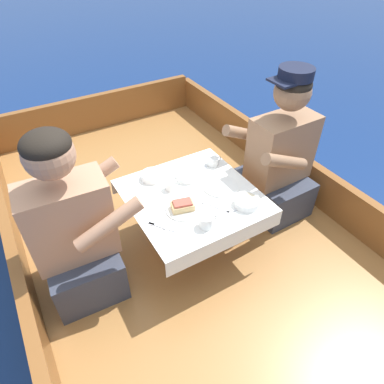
{
  "coord_description": "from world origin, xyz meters",
  "views": [
    {
      "loc": [
        -0.75,
        -1.33,
        1.97
      ],
      "look_at": [
        0.0,
        -0.07,
        0.75
      ],
      "focal_mm": 32.0,
      "sensor_mm": 36.0,
      "label": 1
    }
  ],
  "objects": [
    {
      "name": "bowl_port_near",
      "position": [
        -0.13,
        0.18,
        0.75
      ],
      "size": [
        0.13,
        0.13,
        0.04
      ],
      "color": "white",
      "rests_on": "cockpit_table"
    },
    {
      "name": "gunwale_starboard",
      "position": [
        0.96,
        0.0,
        0.48
      ],
      "size": [
        0.06,
        3.4,
        0.28
      ],
      "primitive_type": "cube",
      "color": "brown",
      "rests_on": "boat_deck"
    },
    {
      "name": "utensil_spoon_starboard",
      "position": [
        0.04,
        -0.19,
        0.73
      ],
      "size": [
        0.09,
        0.16,
        0.01
      ],
      "rotation": [
        0.0,
        0.0,
        2.03
      ],
      "color": "silver",
      "rests_on": "cockpit_table"
    },
    {
      "name": "utensil_fork_starboard",
      "position": [
        -0.27,
        -0.2,
        0.73
      ],
      "size": [
        0.12,
        0.15,
        0.0
      ],
      "rotation": [
        0.0,
        0.0,
        2.22
      ],
      "color": "silver",
      "rests_on": "cockpit_table"
    },
    {
      "name": "gunwale_port",
      "position": [
        -0.96,
        0.0,
        0.48
      ],
      "size": [
        0.06,
        3.4,
        0.28
      ],
      "primitive_type": "cube",
      "color": "brown",
      "rests_on": "boat_deck"
    },
    {
      "name": "utensil_spoon_port",
      "position": [
        -0.26,
        -0.26,
        0.73
      ],
      "size": [
        0.07,
        0.16,
        0.01
      ],
      "rotation": [
        0.0,
        0.0,
        1.24
      ],
      "color": "silver",
      "rests_on": "cockpit_table"
    },
    {
      "name": "bow_coaming",
      "position": [
        0.0,
        1.67,
        0.5
      ],
      "size": [
        1.86,
        0.06,
        0.32
      ],
      "primitive_type": "cube",
      "color": "brown",
      "rests_on": "boat_deck"
    },
    {
      "name": "utensil_spoon_center",
      "position": [
        0.07,
        -0.29,
        0.73
      ],
      "size": [
        0.17,
        0.04,
        0.01
      ],
      "rotation": [
        0.0,
        0.0,
        3.0
      ],
      "color": "silver",
      "rests_on": "cockpit_table"
    },
    {
      "name": "coffee_cup_starboard",
      "position": [
        0.26,
        0.12,
        0.76
      ],
      "size": [
        0.1,
        0.07,
        0.05
      ],
      "color": "white",
      "rests_on": "cockpit_table"
    },
    {
      "name": "coffee_cup_center",
      "position": [
        -0.06,
        -0.31,
        0.76
      ],
      "size": [
        0.1,
        0.07,
        0.06
      ],
      "color": "white",
      "rests_on": "cockpit_table"
    },
    {
      "name": "person_port",
      "position": [
        -0.65,
        -0.02,
        0.73
      ],
      "size": [
        0.54,
        0.46,
        0.96
      ],
      "rotation": [
        0.0,
        0.0,
        -0.06
      ],
      "color": "#333847",
      "rests_on": "boat_deck"
    },
    {
      "name": "person_starboard",
      "position": [
        0.65,
        -0.05,
        0.74
      ],
      "size": [
        0.53,
        0.45,
        0.99
      ],
      "rotation": [
        0.0,
        0.0,
        3.16
      ],
      "color": "#333847",
      "rests_on": "boat_deck"
    },
    {
      "name": "plate_sandwich",
      "position": [
        -0.11,
        -0.15,
        0.73
      ],
      "size": [
        0.18,
        0.18,
        0.01
      ],
      "color": "white",
      "rests_on": "cockpit_table"
    },
    {
      "name": "boat_deck",
      "position": [
        0.0,
        0.0,
        0.17
      ],
      "size": [
        1.98,
        3.4,
        0.34
      ],
      "primitive_type": "cube",
      "color": "#9E6B38",
      "rests_on": "ground_plane"
    },
    {
      "name": "ground_plane",
      "position": [
        0.0,
        0.0,
        0.0
      ],
      "size": [
        60.0,
        60.0,
        0.0
      ],
      "primitive_type": "plane",
      "color": "navy"
    },
    {
      "name": "utensil_knife_starboard",
      "position": [
        0.15,
        0.07,
        0.73
      ],
      "size": [
        0.14,
        0.12,
        0.0
      ],
      "rotation": [
        0.0,
        0.0,
        0.68
      ],
      "color": "silver",
      "rests_on": "cockpit_table"
    },
    {
      "name": "bowl_center_far",
      "position": [
        0.05,
        0.08,
        0.75
      ],
      "size": [
        0.12,
        0.12,
        0.04
      ],
      "color": "white",
      "rests_on": "cockpit_table"
    },
    {
      "name": "cockpit_table",
      "position": [
        0.0,
        -0.07,
        0.69
      ],
      "size": [
        0.7,
        0.72,
        0.39
      ],
      "color": "#B2B2B7",
      "rests_on": "boat_deck"
    },
    {
      "name": "bowl_starboard_near",
      "position": [
        0.21,
        -0.29,
        0.75
      ],
      "size": [
        0.14,
        0.14,
        0.04
      ],
      "color": "white",
      "rests_on": "cockpit_table"
    },
    {
      "name": "sandwich",
      "position": [
        -0.11,
        -0.15,
        0.76
      ],
      "size": [
        0.13,
        0.1,
        0.05
      ],
      "rotation": [
        0.0,
        0.0,
        -0.25
      ],
      "color": "tan",
      "rests_on": "plate_sandwich"
    },
    {
      "name": "utensil_knife_port",
      "position": [
        -0.26,
        -0.1,
        0.73
      ],
      "size": [
        0.17,
        0.01,
        0.0
      ],
      "rotation": [
        0.0,
        0.0,
        3.14
      ],
      "color": "silver",
      "rests_on": "cockpit_table"
    },
    {
      "name": "plate_bread",
      "position": [
        0.18,
        -0.09,
        0.73
      ],
      "size": [
        0.21,
        0.21,
        0.01
      ],
      "color": "white",
      "rests_on": "cockpit_table"
    },
    {
      "name": "coffee_cup_port",
      "position": [
        -0.08,
        0.04,
        0.76
      ],
      "size": [
        0.09,
        0.06,
        0.06
      ],
      "color": "white",
      "rests_on": "cockpit_table"
    }
  ]
}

